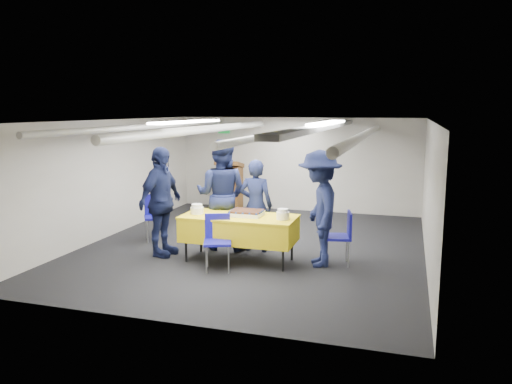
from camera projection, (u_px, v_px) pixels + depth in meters
ground at (255, 246)px, 9.23m from camera, size 7.00×7.00×0.00m
room_shell at (266, 147)px, 9.29m from camera, size 6.00×7.00×2.30m
serving_table at (239, 228)px, 8.23m from camera, size 1.89×0.86×0.77m
sheet_cake at (246, 213)px, 8.20m from camera, size 0.54×0.42×0.09m
plate_stack_left at (197, 209)px, 8.35m from camera, size 0.22×0.22×0.16m
plate_stack_right at (283, 214)px, 7.92m from camera, size 0.21×0.21×0.17m
podium at (230, 186)px, 12.46m from camera, size 0.62×0.53×1.25m
chair_near at (218, 236)px, 7.85m from camera, size 0.54×0.54×0.87m
chair_right at (343, 232)px, 8.08m from camera, size 0.50×0.50×0.87m
chair_left at (155, 212)px, 9.65m from camera, size 0.58×0.58×0.87m
sailor_a at (256, 205)px, 8.81m from camera, size 0.61×0.40×1.64m
sailor_b at (221, 195)px, 8.93m from camera, size 0.99×0.79×1.97m
sailor_c at (161, 202)px, 8.51m from camera, size 0.59×1.15×1.88m
sailor_d at (319, 208)px, 7.96m from camera, size 1.02×1.36×1.87m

